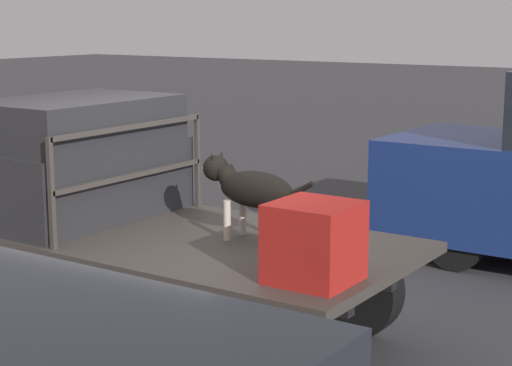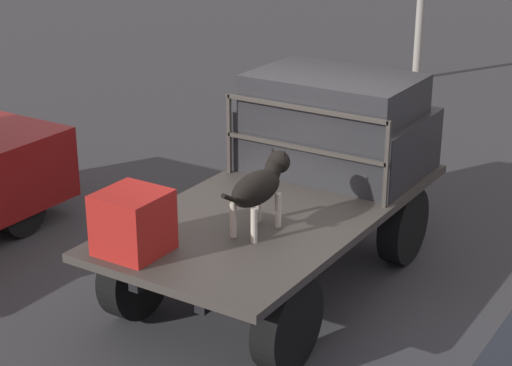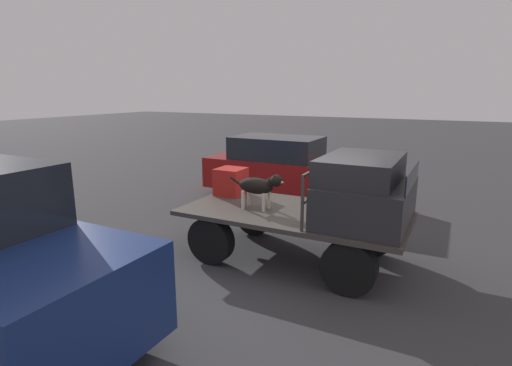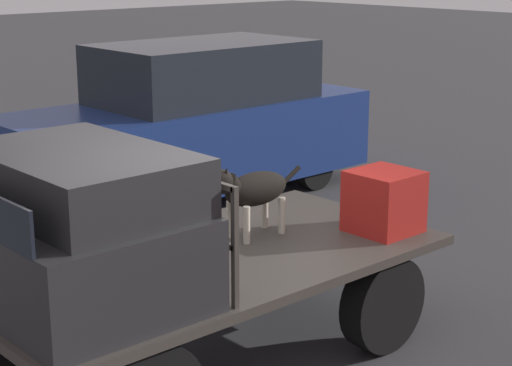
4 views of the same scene
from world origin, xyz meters
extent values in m
plane|color=#38383A|center=(0.00, 0.00, 0.00)|extent=(80.00, 80.00, 0.00)
cylinder|color=black|center=(1.22, 0.83, 0.42)|extent=(0.84, 0.24, 0.84)
cylinder|color=black|center=(1.22, -0.83, 0.42)|extent=(0.84, 0.24, 0.84)
cylinder|color=black|center=(-1.22, 0.83, 0.42)|extent=(0.84, 0.24, 0.84)
cylinder|color=black|center=(-1.22, -0.83, 0.42)|extent=(0.84, 0.24, 0.84)
cube|color=black|center=(0.00, 0.35, 0.73)|extent=(3.61, 0.10, 0.18)
cube|color=black|center=(0.00, -0.35, 0.73)|extent=(3.61, 0.10, 0.18)
cube|color=#3D3833|center=(0.00, 0.00, 0.86)|extent=(3.93, 1.98, 0.08)
cube|color=#28282B|center=(1.24, 0.00, 1.23)|extent=(1.35, 1.86, 0.66)
cube|color=#28282B|center=(1.14, 0.00, 1.76)|extent=(1.15, 1.71, 0.41)
cube|color=black|center=(1.90, 0.00, 1.70)|extent=(0.02, 1.53, 0.30)
cube|color=#3D3833|center=(0.49, 0.91, 1.34)|extent=(0.04, 0.04, 0.87)
cube|color=#3D3833|center=(0.49, -0.91, 1.34)|extent=(0.04, 0.04, 0.87)
cube|color=#3D3833|center=(0.49, 0.00, 1.75)|extent=(0.04, 1.82, 0.04)
cube|color=#3D3833|center=(0.49, 0.00, 1.34)|extent=(0.04, 1.82, 0.04)
cylinder|color=beige|center=(-0.47, -0.06, 1.06)|extent=(0.06, 0.06, 0.33)
cylinder|color=beige|center=(-0.47, -0.28, 1.06)|extent=(0.06, 0.06, 0.33)
cylinder|color=beige|center=(-0.88, -0.06, 1.06)|extent=(0.06, 0.06, 0.33)
cylinder|color=beige|center=(-0.88, -0.28, 1.06)|extent=(0.06, 0.06, 0.33)
ellipsoid|color=black|center=(-0.67, -0.17, 1.32)|extent=(0.66, 0.29, 0.29)
sphere|color=beige|center=(-0.49, -0.17, 1.27)|extent=(0.13, 0.13, 0.13)
cylinder|color=black|center=(-0.39, -0.17, 1.40)|extent=(0.21, 0.16, 0.20)
sphere|color=black|center=(-0.28, -0.17, 1.45)|extent=(0.21, 0.21, 0.21)
cone|color=beige|center=(-0.19, -0.17, 1.44)|extent=(0.12, 0.12, 0.12)
cone|color=black|center=(-0.29, -0.11, 1.54)|extent=(0.06, 0.08, 0.10)
cone|color=black|center=(-0.29, -0.23, 1.54)|extent=(0.06, 0.08, 0.10)
cylinder|color=black|center=(-1.06, -0.17, 1.35)|extent=(0.28, 0.04, 0.19)
cube|color=#AD1E19|center=(-1.59, 0.50, 1.17)|extent=(0.55, 0.55, 0.55)
cylinder|color=black|center=(-1.24, -3.16, 0.30)|extent=(0.60, 0.20, 0.60)
cylinder|color=black|center=(-1.24, -4.77, 0.30)|extent=(0.60, 0.20, 0.60)
camera|label=1|loc=(-4.38, 5.35, 2.67)|focal=60.00mm
camera|label=2|loc=(-6.68, -3.99, 4.09)|focal=60.00mm
camera|label=3|loc=(2.50, -6.32, 2.97)|focal=28.00mm
camera|label=4|loc=(4.07, 5.11, 3.28)|focal=60.00mm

